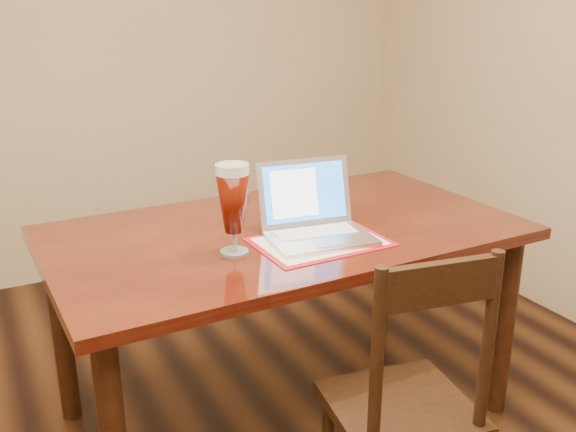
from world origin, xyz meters
TOP-DOWN VIEW (x-y plane):
  - dining_table at (0.51, 0.65)m, footprint 1.78×1.04m
  - dining_chair at (0.55, -0.07)m, footprint 0.49×0.47m

SIDE VIEW (x-z plane):
  - dining_chair at x=0.55m, z-range -0.03..0.98m
  - dining_table at x=0.51m, z-range 0.17..1.30m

